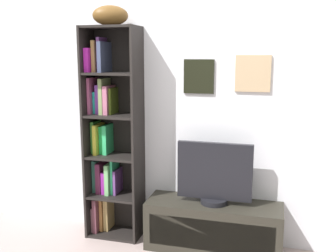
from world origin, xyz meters
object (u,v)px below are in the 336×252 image
(football, at_px, (110,16))
(tv_stand, at_px, (213,226))
(bookshelf, at_px, (109,137))
(television, at_px, (214,174))

(football, xyz_separation_m, tv_stand, (0.89, -0.04, -1.72))
(tv_stand, bearing_deg, football, 177.47)
(bookshelf, bearing_deg, television, -4.38)
(football, relative_size, tv_stand, 0.26)
(television, bearing_deg, tv_stand, -90.00)
(bookshelf, bearing_deg, football, -31.77)
(bookshelf, distance_m, football, 1.03)
(football, distance_m, television, 1.55)
(bookshelf, xyz_separation_m, television, (0.95, -0.07, -0.24))
(bookshelf, relative_size, television, 3.02)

